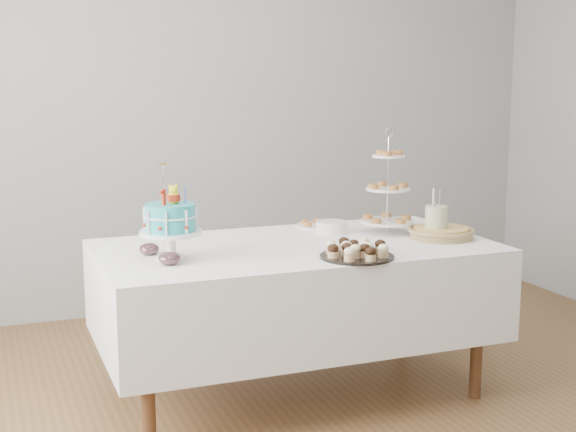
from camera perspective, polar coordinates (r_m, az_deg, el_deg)
name	(u,v)px	position (r m, az deg, el deg)	size (l,w,h in m)	color
floor	(319,416)	(3.91, 2.21, -14.04)	(5.00, 5.00, 0.00)	brown
walls	(321,130)	(3.58, 2.36, 6.13)	(5.04, 4.04, 2.70)	#929497
table	(296,290)	(3.99, 0.54, -5.25)	(1.92, 1.02, 0.77)	white
birthday_cake	(171,234)	(3.63, -8.32, -1.27)	(0.28, 0.28, 0.44)	white
cupcake_tray	(357,250)	(3.66, 4.93, -2.40)	(0.34, 0.34, 0.08)	black
pie	(441,232)	(4.16, 10.84, -1.13)	(0.34, 0.34, 0.05)	tan
tiered_stand	(388,190)	(4.22, 7.12, 1.88)	(0.28, 0.28, 0.55)	silver
plate_stack	(331,227)	(4.22, 3.10, -0.80)	(0.16, 0.16, 0.06)	white
pastry_plate	(316,224)	(4.40, 1.99, -0.58)	(0.22, 0.22, 0.03)	white
jam_bowl_a	(169,259)	(3.55, -8.44, -3.02)	(0.10, 0.10, 0.06)	silver
jam_bowl_b	(149,249)	(3.77, -9.85, -2.34)	(0.09, 0.09, 0.06)	silver
utensil_pitcher	(436,221)	(4.14, 10.50, -0.32)	(0.12, 0.11, 0.25)	#EEE9CD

